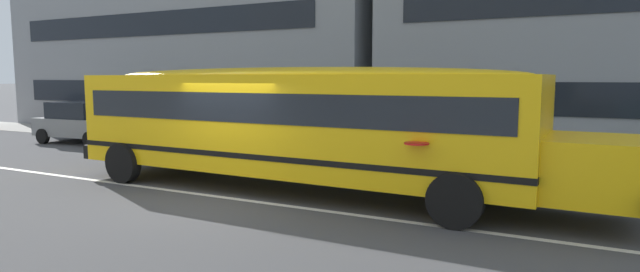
# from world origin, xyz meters

# --- Properties ---
(ground_plane) EXTENTS (400.00, 400.00, 0.00)m
(ground_plane) POSITION_xyz_m (0.00, 0.00, 0.00)
(ground_plane) COLOR #424244
(sidewalk_far) EXTENTS (120.00, 3.00, 0.01)m
(sidewalk_far) POSITION_xyz_m (0.00, 7.94, 0.01)
(sidewalk_far) COLOR gray
(sidewalk_far) RESTS_ON ground_plane
(lane_centreline) EXTENTS (110.00, 0.16, 0.01)m
(lane_centreline) POSITION_xyz_m (0.00, 0.00, 0.00)
(lane_centreline) COLOR silver
(lane_centreline) RESTS_ON ground_plane
(school_bus) EXTENTS (12.81, 3.16, 2.85)m
(school_bus) POSITION_xyz_m (1.10, 1.31, 1.70)
(school_bus) COLOR yellow
(school_bus) RESTS_ON ground_plane
(parked_car_grey_past_driveway) EXTENTS (3.97, 2.01, 1.64)m
(parked_car_grey_past_driveway) POSITION_xyz_m (-11.02, 5.01, 0.84)
(parked_car_grey_past_driveway) COLOR gray
(parked_car_grey_past_driveway) RESTS_ON ground_plane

